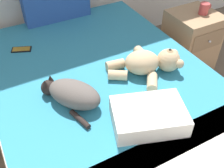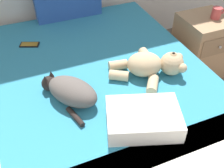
% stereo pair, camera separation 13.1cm
% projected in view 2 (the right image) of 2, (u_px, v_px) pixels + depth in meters
% --- Properties ---
extents(bed, '(1.50, 1.94, 0.48)m').
position_uv_depth(bed, '(102.00, 96.00, 2.04)').
color(bed, '#9E7A56').
rests_on(bed, ground_plane).
extents(cat, '(0.35, 0.43, 0.15)m').
position_uv_depth(cat, '(70.00, 91.00, 1.62)').
color(cat, '#59514C').
rests_on(cat, bed).
extents(teddy_bear, '(0.54, 0.45, 0.17)m').
position_uv_depth(teddy_bear, '(152.00, 65.00, 1.81)').
color(teddy_bear, tan).
rests_on(teddy_bear, bed).
extents(cell_phone, '(0.16, 0.12, 0.01)m').
position_uv_depth(cell_phone, '(30.00, 45.00, 2.12)').
color(cell_phone, black).
rests_on(cell_phone, bed).
extents(throw_pillow, '(0.47, 0.39, 0.11)m').
position_uv_depth(throw_pillow, '(143.00, 118.00, 1.47)').
color(throw_pillow, white).
rests_on(throw_pillow, bed).
extents(nightstand, '(0.40, 0.43, 0.57)m').
position_uv_depth(nightstand, '(201.00, 47.00, 2.46)').
color(nightstand, '#9E7A56').
rests_on(nightstand, ground_plane).
extents(mug, '(0.12, 0.08, 0.09)m').
position_uv_depth(mug, '(217.00, 13.00, 2.24)').
color(mug, '#B23F3F').
rests_on(mug, nightstand).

